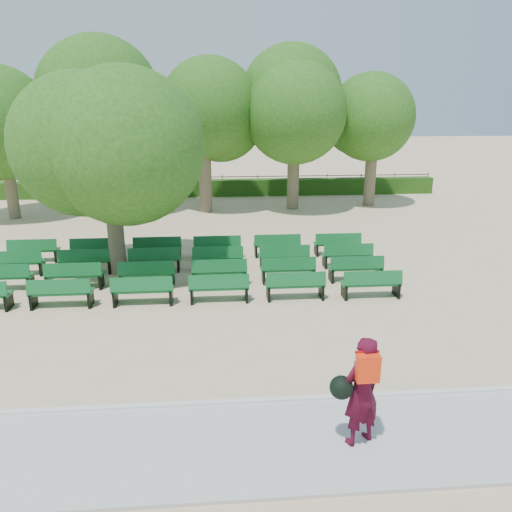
{
  "coord_description": "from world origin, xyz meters",
  "views": [
    {
      "loc": [
        0.54,
        -13.85,
        5.14
      ],
      "look_at": [
        1.61,
        -1.0,
        1.1
      ],
      "focal_mm": 35.0,
      "sensor_mm": 36.0,
      "label": 1
    }
  ],
  "objects": [
    {
      "name": "ground",
      "position": [
        0.0,
        0.0,
        0.0
      ],
      "size": [
        120.0,
        120.0,
        0.0
      ],
      "primitive_type": "plane",
      "color": "tan"
    },
    {
      "name": "paving",
      "position": [
        0.0,
        -7.4,
        0.03
      ],
      "size": [
        30.0,
        2.2,
        0.06
      ],
      "primitive_type": "cube",
      "color": "#B4B5B0",
      "rests_on": "ground"
    },
    {
      "name": "curb",
      "position": [
        0.0,
        -6.25,
        0.05
      ],
      "size": [
        30.0,
        0.12,
        0.1
      ],
      "primitive_type": "cube",
      "color": "silver",
      "rests_on": "ground"
    },
    {
      "name": "hedge",
      "position": [
        0.0,
        14.0,
        0.45
      ],
      "size": [
        26.0,
        0.7,
        0.9
      ],
      "primitive_type": "cube",
      "color": "#234C13",
      "rests_on": "ground"
    },
    {
      "name": "fence",
      "position": [
        0.0,
        14.4,
        0.0
      ],
      "size": [
        26.0,
        0.1,
        1.02
      ],
      "primitive_type": null,
      "color": "black",
      "rests_on": "ground"
    },
    {
      "name": "tree_line",
      "position": [
        0.0,
        10.0,
        0.0
      ],
      "size": [
        21.8,
        6.8,
        7.04
      ],
      "primitive_type": null,
      "color": "#2E641B",
      "rests_on": "ground"
    },
    {
      "name": "bench_array",
      "position": [
        -0.4,
        0.51,
        0.08
      ],
      "size": [
        1.61,
        0.58,
        1.0
      ],
      "rotation": [
        0.0,
        0.0,
        0.05
      ],
      "color": "#106028",
      "rests_on": "ground"
    },
    {
      "name": "tree_among",
      "position": [
        -2.49,
        1.11,
        4.33
      ],
      "size": [
        4.64,
        4.64,
        6.44
      ],
      "color": "brown",
      "rests_on": "ground"
    },
    {
      "name": "person",
      "position": [
        2.64,
        -7.47,
        0.98
      ],
      "size": [
        0.89,
        0.66,
        1.78
      ],
      "rotation": [
        0.0,
        0.0,
        3.57
      ],
      "color": "#43091C",
      "rests_on": "ground"
    }
  ]
}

